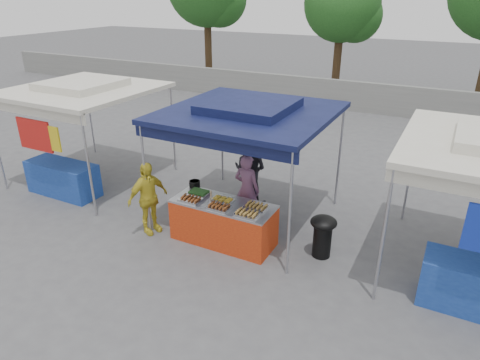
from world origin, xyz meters
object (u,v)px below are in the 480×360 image
at_px(vendor_woman, 247,190).
at_px(customer_person, 148,198).
at_px(helper_man, 250,170).
at_px(vendor_table, 223,222).
at_px(cooking_pot, 195,184).
at_px(wok_burner, 323,233).

height_order(vendor_woman, customer_person, vendor_woman).
bearing_deg(helper_man, vendor_woman, 110.74).
relative_size(vendor_woman, customer_person, 1.01).
xyz_separation_m(vendor_table, helper_man, (-0.31, 1.79, 0.38)).
height_order(helper_man, customer_person, helper_man).
bearing_deg(vendor_table, cooking_pot, 157.38).
bearing_deg(cooking_pot, vendor_woman, 28.96).
bearing_deg(helper_man, cooking_pot, 66.55).
bearing_deg(customer_person, cooking_pot, -22.26).
relative_size(wok_burner, vendor_woman, 0.53).
bearing_deg(helper_man, vendor_table, 98.18).
bearing_deg(vendor_table, helper_man, 99.76).
relative_size(vendor_table, cooking_pot, 8.96).
bearing_deg(helper_man, customer_person, 59.12).
bearing_deg(vendor_woman, wok_burner, 167.86).
xyz_separation_m(vendor_woman, customer_person, (-1.58, -1.25, -0.01)).
bearing_deg(vendor_woman, cooking_pot, 31.63).
relative_size(vendor_table, vendor_woman, 1.30).
height_order(wok_burner, customer_person, customer_person).
xyz_separation_m(cooking_pot, wok_burner, (2.74, 0.04, -0.43)).
bearing_deg(wok_burner, helper_man, 137.41).
xyz_separation_m(vendor_woman, helper_man, (-0.37, 0.90, 0.03)).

